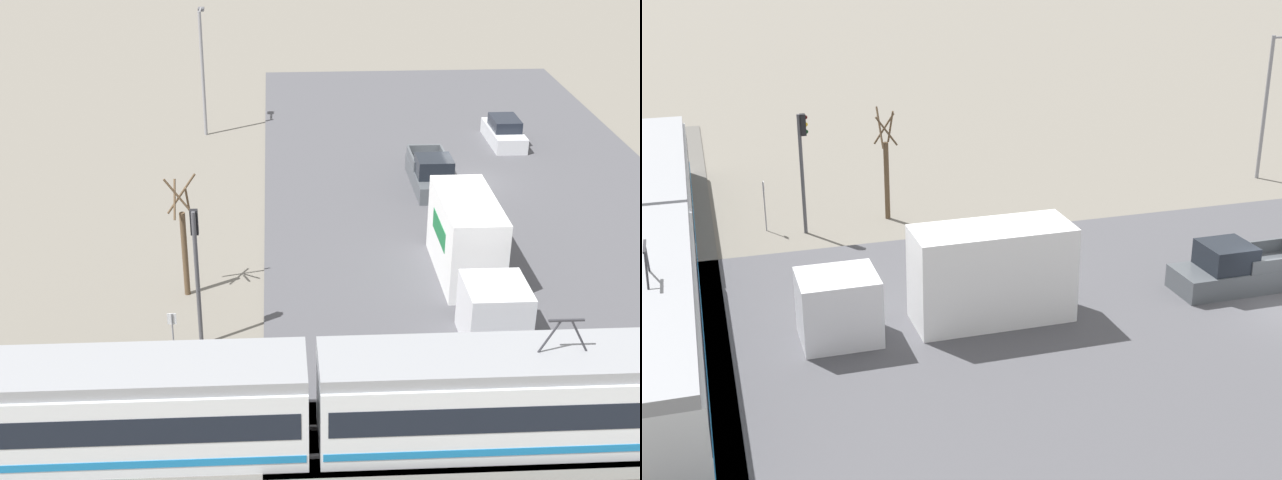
{
  "view_description": "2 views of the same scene",
  "coord_description": "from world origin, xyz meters",
  "views": [
    {
      "loc": [
        10.31,
        44.42,
        18.03
      ],
      "look_at": [
        8.59,
        12.02,
        2.54
      ],
      "focal_mm": 50.0,
      "sensor_mm": 36.0,
      "label": 1
    },
    {
      "loc": [
        -24.97,
        20.03,
        14.09
      ],
      "look_at": [
        4.42,
        10.94,
        2.34
      ],
      "focal_mm": 50.0,
      "sensor_mm": 36.0,
      "label": 2
    }
  ],
  "objects": [
    {
      "name": "ground_plane",
      "position": [
        0.0,
        0.0,
        0.0
      ],
      "size": [
        320.0,
        320.0,
        0.0
      ],
      "primitive_type": "plane",
      "color": "slate"
    },
    {
      "name": "road_surface",
      "position": [
        0.0,
        0.0,
        0.04
      ],
      "size": [
        21.83,
        46.9,
        0.08
      ],
      "color": "#4C4C51",
      "rests_on": "ground"
    },
    {
      "name": "rail_bed",
      "position": [
        0.0,
        21.8,
        0.05
      ],
      "size": [
        71.36,
        4.4,
        0.22
      ],
      "color": "#5B5954",
      "rests_on": "ground"
    },
    {
      "name": "light_rail_tram",
      "position": [
        9.33,
        21.8,
        1.62
      ],
      "size": [
        30.22,
        2.8,
        4.31
      ],
      "color": "silver",
      "rests_on": "ground"
    },
    {
      "name": "box_truck",
      "position": [
        2.27,
        11.82,
        1.68
      ],
      "size": [
        2.36,
        9.61,
        3.47
      ],
      "color": "silver",
      "rests_on": "ground"
    },
    {
      "name": "pickup_truck",
      "position": [
        2.04,
        0.53,
        0.79
      ],
      "size": [
        2.0,
        5.37,
        1.87
      ],
      "color": "#4C5156",
      "rests_on": "ground"
    },
    {
      "name": "traffic_light_pole",
      "position": [
        13.25,
        15.54,
        3.53
      ],
      "size": [
        0.28,
        0.47,
        5.47
      ],
      "color": "#47474C",
      "rests_on": "ground"
    },
    {
      "name": "street_tree",
      "position": [
        14.1,
        11.62,
        2.4
      ],
      "size": [
        1.24,
        1.03,
        5.27
      ],
      "color": "brown",
      "rests_on": "ground"
    },
    {
      "name": "street_lamp_near_crossing",
      "position": [
        14.62,
        -9.2,
        4.43
      ],
      "size": [
        0.36,
        1.95,
        7.63
      ],
      "color": "gray",
      "rests_on": "ground"
    },
    {
      "name": "no_parking_sign",
      "position": [
        14.07,
        17.28,
        1.42
      ],
      "size": [
        0.32,
        0.08,
        2.34
      ],
      "color": "gray",
      "rests_on": "ground"
    }
  ]
}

